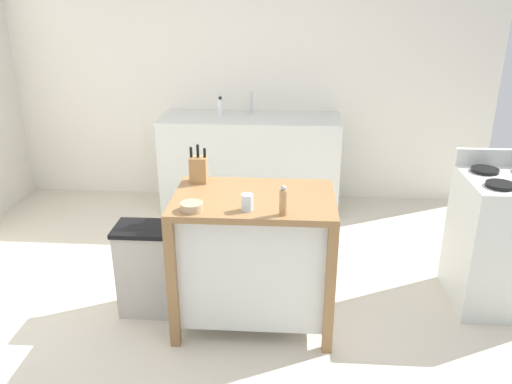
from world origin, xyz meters
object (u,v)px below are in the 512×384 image
bowl_ceramic_small (192,206)px  pepper_grinder (283,201)px  sink_faucet (251,103)px  bottle_hand_soap (220,107)px  knife_block (199,169)px  kitchen_island (254,253)px  trash_bin (145,269)px  stove (502,241)px  drinking_cup (247,202)px

bowl_ceramic_small → pepper_grinder: size_ratio=0.74×
sink_faucet → bottle_hand_soap: 0.31m
sink_faucet → bottle_hand_soap: bearing=-160.6°
knife_block → bowl_ceramic_small: 0.47m
kitchen_island → bowl_ceramic_small: size_ratio=7.61×
kitchen_island → trash_bin: kitchen_island is taller
bottle_hand_soap → stove: size_ratio=0.18×
bowl_ceramic_small → bottle_hand_soap: 2.20m
trash_bin → knife_block: bearing=25.3°
pepper_grinder → trash_bin: (-0.92, 0.32, -0.65)m
bowl_ceramic_small → trash_bin: bearing=143.4°
bowl_ceramic_small → stove: size_ratio=0.13×
trash_bin → bottle_hand_soap: 2.04m
bottle_hand_soap → knife_block: bearing=-87.3°
knife_block → bottle_hand_soap: (-0.08, 1.73, 0.03)m
stove → kitchen_island: bearing=-168.9°
kitchen_island → drinking_cup: drinking_cup is taller
drinking_cup → stove: 1.84m
knife_block → sink_faucet: (0.21, 1.83, 0.05)m
drinking_cup → trash_bin: (-0.71, 0.27, -0.62)m
kitchen_island → pepper_grinder: bearing=-55.0°
sink_faucet → bottle_hand_soap: size_ratio=1.18×
bowl_ceramic_small → sink_faucet: 2.30m
drinking_cup → trash_bin: 0.98m
trash_bin → bottle_hand_soap: (0.28, 1.90, 0.69)m
sink_faucet → bowl_ceramic_small: bearing=-94.2°
bottle_hand_soap → stove: bottle_hand_soap is taller
bottle_hand_soap → kitchen_island: bearing=-76.8°
pepper_grinder → sink_faucet: (-0.35, 2.32, 0.06)m
pepper_grinder → sink_faucet: sink_faucet is taller
drinking_cup → trash_bin: drinking_cup is taller
pepper_grinder → sink_faucet: size_ratio=0.81×
bottle_hand_soap → stove: bearing=-37.5°
drinking_cup → sink_faucet: (-0.15, 2.27, 0.09)m
bowl_ceramic_small → drinking_cup: 0.32m
kitchen_island → bowl_ceramic_small: bearing=-145.3°
knife_block → drinking_cup: knife_block is taller
kitchen_island → stove: (1.67, 0.33, -0.03)m
knife_block → stove: bearing=2.7°
pepper_grinder → stove: size_ratio=0.17×
trash_bin → bottle_hand_soap: bottle_hand_soap is taller
trash_bin → sink_faucet: bearing=74.1°
knife_block → sink_faucet: 1.84m
knife_block → stove: knife_block is taller
bottle_hand_soap → bowl_ceramic_small: bearing=-86.9°
kitchen_island → pepper_grinder: 0.57m
knife_block → stove: size_ratio=0.24×
drinking_cup → pepper_grinder: pepper_grinder is taller
sink_faucet → stove: bearing=-43.3°
stove → pepper_grinder: bearing=-158.4°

